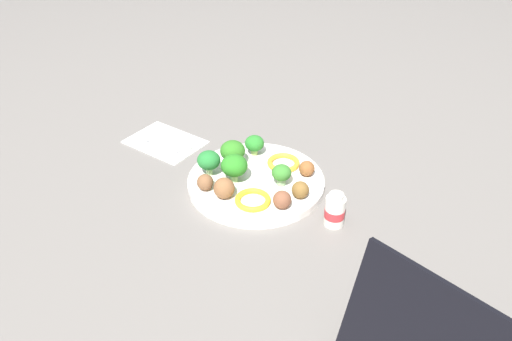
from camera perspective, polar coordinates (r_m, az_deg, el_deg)
The scene contains 18 objects.
ground_plane at distance 1.03m, azimuth -0.00°, elevation -1.65°, with size 4.00×4.00×0.00m, color slate.
plate at distance 1.03m, azimuth -0.00°, elevation -1.29°, with size 0.28×0.28×0.02m, color white.
broccoli_floret_near_rim at distance 1.04m, azimuth -2.68°, elevation 2.23°, with size 0.05×0.05×0.06m.
broccoli_floret_front_right at distance 0.99m, azimuth -2.49°, elevation 0.54°, with size 0.05×0.05×0.06m.
broccoli_floret_center at distance 0.99m, azimuth 2.93°, elevation -0.32°, with size 0.04×0.04×0.04m.
broccoli_floret_far_rim at distance 1.02m, azimuth -5.41°, elevation 1.13°, with size 0.05×0.05×0.05m.
broccoli_floret_front_left at distance 1.08m, azimuth -0.18°, elevation 3.09°, with size 0.04×0.04×0.04m.
meatball_front_right at distance 0.96m, azimuth 5.08°, elevation -2.21°, with size 0.03×0.03×0.03m, color brown.
meatball_mid_left at distance 0.94m, azimuth 2.99°, elevation -3.35°, with size 0.04×0.04×0.04m, color brown.
meatball_center at distance 0.99m, azimuth -5.82°, elevation -1.34°, with size 0.03×0.03×0.03m, color brown.
meatball_front_left at distance 0.96m, azimuth -3.66°, elevation -2.02°, with size 0.04×0.04×0.04m, color brown.
meatball_back_right at distance 1.03m, azimuth 5.82°, elevation 0.23°, with size 0.03×0.03×0.03m, color brown.
pepper_ring_center at distance 1.06m, azimuth 3.15°, elevation 0.89°, with size 0.07×0.07×0.01m, color yellow.
pepper_ring_mid_right at distance 0.96m, azimuth -0.37°, elevation -3.37°, with size 0.07×0.07×0.01m, color yellow.
napkin at distance 1.19m, azimuth -10.32°, elevation 3.26°, with size 0.17×0.12×0.01m, color white.
fork at distance 1.18m, azimuth -11.21°, elevation 3.21°, with size 0.12×0.03×0.01m.
knife at distance 1.20m, azimuth -9.98°, elevation 3.95°, with size 0.15×0.03×0.01m.
yogurt_bottle at distance 0.93m, azimuth 8.98°, elevation -4.55°, with size 0.04×0.04×0.07m.
Camera 1 is at (-0.44, 0.71, 0.61)m, focal length 35.06 mm.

